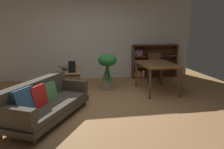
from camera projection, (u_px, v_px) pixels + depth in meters
name	position (u px, v px, depth m)	size (l,w,h in m)	color
ground_plane	(100.00, 107.00, 4.40)	(8.16, 8.16, 0.00)	#A87A4C
back_wall_panel	(90.00, 37.00, 6.71)	(6.80, 0.10, 2.70)	silver
fabric_couch	(44.00, 101.00, 3.78)	(1.50, 1.96, 0.71)	brown
media_console	(71.00, 79.00, 5.68)	(0.47, 1.34, 0.54)	olive
open_laptop	(68.00, 69.00, 5.66)	(0.46, 0.38, 0.09)	#333338
desk_speaker	(72.00, 67.00, 5.27)	(0.18, 0.18, 0.28)	black
potted_floor_plant	(107.00, 65.00, 5.54)	(0.49, 0.51, 0.98)	#9E9389
dining_table	(157.00, 66.00, 5.39)	(0.86, 1.22, 0.75)	brown
dining_chair_near	(154.00, 65.00, 6.44)	(0.51, 0.51, 0.89)	#56351E
bookshelf	(151.00, 61.00, 7.07)	(1.53, 0.28, 1.10)	#56351E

